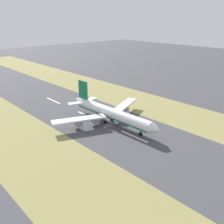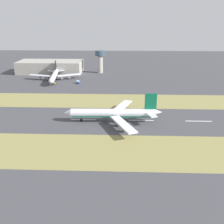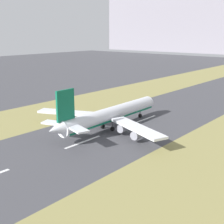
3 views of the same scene
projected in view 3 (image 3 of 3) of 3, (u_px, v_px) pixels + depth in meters
ground_plane at (118, 129)px, 130.25m from camera, size 800.00×800.00×0.00m
grass_median_west at (49, 112)px, 158.36m from camera, size 40.00×600.00×0.01m
grass_median_east at (224, 156)px, 102.14m from camera, size 40.00×600.00×0.01m
centreline_dash_mid at (83, 142)px, 115.27m from camera, size 1.20×18.00×0.01m
centreline_dash_far at (145, 119)px, 144.85m from camera, size 1.20×18.00×0.01m
airplane_main_jet at (109, 115)px, 128.95m from camera, size 64.12×67.12×20.20m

